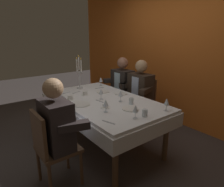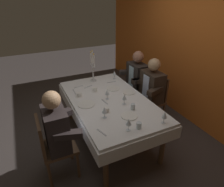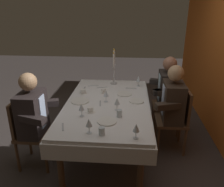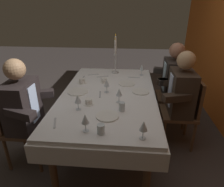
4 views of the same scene
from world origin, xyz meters
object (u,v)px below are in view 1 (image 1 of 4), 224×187
candelabra (79,75)px  coffee_cup_2 (105,106)px  dinner_plate_1 (121,93)px  wine_glass_3 (101,92)px  dinner_plate_3 (103,92)px  wine_glass_0 (121,94)px  water_tumbler_1 (145,113)px  water_tumbler_0 (131,101)px  wine_glass_5 (101,80)px  dinner_plate_2 (81,104)px  seated_diner_0 (123,83)px  dinner_plate_0 (130,109)px  seated_diner_2 (56,124)px  dining_table (103,107)px  seated_diner_1 (141,89)px  wine_glass_4 (167,102)px  coffee_cup_1 (70,98)px  wine_glass_2 (135,109)px  coffee_cup_0 (85,93)px  wine_glass_1 (106,103)px

candelabra → coffee_cup_2: 1.10m
dinner_plate_1 → wine_glass_3: wine_glass_3 is taller
dinner_plate_3 → wine_glass_0: 0.55m
water_tumbler_1 → wine_glass_3: bearing=-176.9°
dinner_plate_3 → water_tumbler_1: bearing=-9.8°
dinner_plate_3 → wine_glass_0: size_ratio=1.34×
coffee_cup_2 → water_tumbler_1: bearing=21.7°
wine_glass_0 → water_tumbler_0: (0.18, 0.04, -0.07)m
wine_glass_5 → water_tumbler_0: 1.12m
dinner_plate_2 → coffee_cup_2: size_ratio=1.88×
dinner_plate_3 → seated_diner_0: (-0.29, 0.67, -0.01)m
dinner_plate_0 → wine_glass_5: (-1.22, 0.38, 0.11)m
coffee_cup_2 → seated_diner_2: (0.08, -0.71, -0.03)m
dinner_plate_2 → water_tumbler_0: size_ratio=2.74×
dining_table → seated_diner_1: size_ratio=1.56×
wine_glass_4 → seated_diner_0: size_ratio=0.13×
dining_table → seated_diner_0: bearing=124.3°
seated_diner_2 → dinner_plate_1: bearing=109.1°
coffee_cup_1 → dinner_plate_2: bearing=2.9°
wine_glass_3 → coffee_cup_2: bearing=-26.0°
seated_diner_2 → dinner_plate_2: bearing=126.4°
seated_diner_0 → seated_diner_2: 2.03m
candelabra → seated_diner_1: candelabra is taller
wine_glass_2 → seated_diner_1: size_ratio=0.13×
coffee_cup_1 → wine_glass_3: bearing=53.5°
dining_table → coffee_cup_2: bearing=-31.0°
coffee_cup_0 → seated_diner_1: size_ratio=0.11×
coffee_cup_0 → coffee_cup_1: 0.30m
dinner_plate_3 → wine_glass_0: wine_glass_0 is taller
wine_glass_3 → water_tumbler_0: (0.43, 0.20, -0.07)m
water_tumbler_0 → coffee_cup_2: water_tumbler_0 is taller
wine_glass_1 → coffee_cup_1: size_ratio=1.24×
coffee_cup_1 → seated_diner_0: size_ratio=0.11×
dinner_plate_2 → coffee_cup_1: coffee_cup_1 is taller
dinner_plate_0 → seated_diner_0: seated_diner_0 is taller
dining_table → seated_diner_2: seated_diner_2 is taller
dinner_plate_3 → coffee_cup_2: size_ratio=1.67×
wine_glass_0 → coffee_cup_1: wine_glass_0 is taller
wine_glass_2 → coffee_cup_1: wine_glass_2 is taller
wine_glass_3 → seated_diner_1: 0.92m
dinner_plate_0 → seated_diner_2: size_ratio=0.18×
dinner_plate_3 → water_tumbler_1: 1.14m
coffee_cup_1 → seated_diner_2: seated_diner_2 is taller
wine_glass_5 → water_tumbler_1: bearing=-15.1°
wine_glass_5 → seated_diner_1: seated_diner_1 is taller
dinner_plate_2 → seated_diner_0: size_ratio=0.20×
wine_glass_1 → wine_glass_3: bearing=151.9°
dinner_plate_2 → seated_diner_1: size_ratio=0.20×
coffee_cup_0 → seated_diner_2: size_ratio=0.11×
wine_glass_5 → water_tumbler_1: 1.55m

